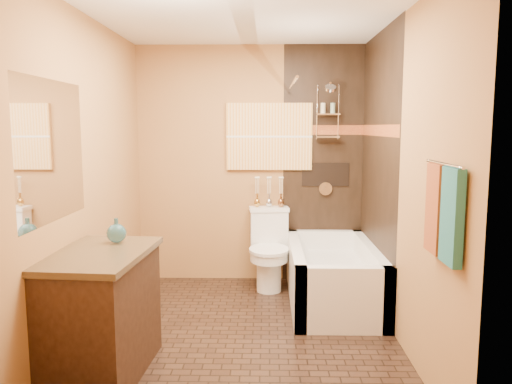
{
  "coord_description": "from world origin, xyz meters",
  "views": [
    {
      "loc": [
        0.18,
        -3.81,
        1.65
      ],
      "look_at": [
        0.08,
        0.4,
        1.1
      ],
      "focal_mm": 35.0,
      "sensor_mm": 36.0,
      "label": 1
    }
  ],
  "objects_px": {
    "vanity": "(100,313)",
    "toilet": "(269,248)",
    "sunset_painting": "(269,137)",
    "bathtub": "(333,280)"
  },
  "relations": [
    {
      "from": "sunset_painting",
      "to": "vanity",
      "type": "xyz_separation_m",
      "value": [
        -1.12,
        -2.14,
        -1.13
      ]
    },
    {
      "from": "bathtub",
      "to": "vanity",
      "type": "xyz_separation_m",
      "value": [
        -1.72,
        -1.41,
        0.2
      ]
    },
    {
      "from": "toilet",
      "to": "vanity",
      "type": "bearing_deg",
      "value": -126.62
    },
    {
      "from": "sunset_painting",
      "to": "bathtub",
      "type": "bearing_deg",
      "value": -50.39
    },
    {
      "from": "vanity",
      "to": "toilet",
      "type": "bearing_deg",
      "value": 62.92
    },
    {
      "from": "sunset_painting",
      "to": "vanity",
      "type": "distance_m",
      "value": 2.66
    },
    {
      "from": "vanity",
      "to": "bathtub",
      "type": "bearing_deg",
      "value": 43.24
    },
    {
      "from": "vanity",
      "to": "sunset_painting",
      "type": "bearing_deg",
      "value": 66.2
    },
    {
      "from": "sunset_painting",
      "to": "toilet",
      "type": "bearing_deg",
      "value": -90.0
    },
    {
      "from": "toilet",
      "to": "vanity",
      "type": "relative_size",
      "value": 0.82
    }
  ]
}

